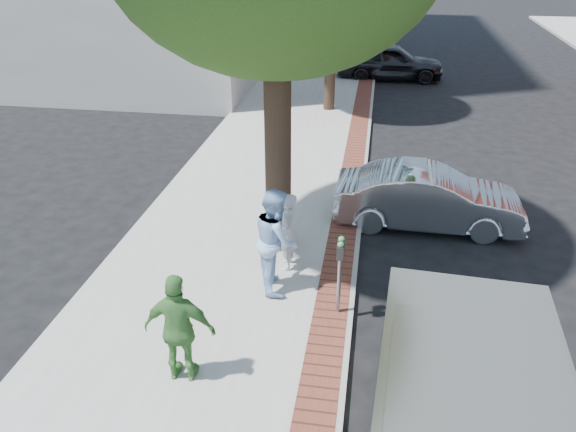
% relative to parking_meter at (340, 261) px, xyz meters
% --- Properties ---
extents(ground, '(120.00, 120.00, 0.00)m').
position_rel_parking_meter_xyz_m(ground, '(-0.82, 0.21, -1.21)').
color(ground, black).
rests_on(ground, ground).
extents(sidewalk, '(5.00, 60.00, 0.15)m').
position_rel_parking_meter_xyz_m(sidewalk, '(-2.32, 8.21, -1.13)').
color(sidewalk, '#9E9991').
rests_on(sidewalk, ground).
extents(brick_strip, '(0.60, 60.00, 0.01)m').
position_rel_parking_meter_xyz_m(brick_strip, '(-0.12, 8.21, -1.05)').
color(brick_strip, brown).
rests_on(brick_strip, sidewalk).
extents(curb, '(0.10, 60.00, 0.15)m').
position_rel_parking_meter_xyz_m(curb, '(0.23, 8.21, -1.13)').
color(curb, gray).
rests_on(curb, ground).
extents(office_base, '(18.20, 22.20, 4.00)m').
position_rel_parking_meter_xyz_m(office_base, '(-13.82, 22.21, 0.79)').
color(office_base, gray).
rests_on(office_base, ground).
extents(signal_near, '(0.70, 0.15, 3.80)m').
position_rel_parking_meter_xyz_m(signal_near, '(0.08, 22.21, 1.05)').
color(signal_near, black).
rests_on(signal_near, ground).
extents(parking_meter, '(0.12, 0.32, 1.47)m').
position_rel_parking_meter_xyz_m(parking_meter, '(0.00, 0.00, 0.00)').
color(parking_meter, gray).
rests_on(parking_meter, sidewalk).
extents(person_gray, '(0.44, 0.61, 1.58)m').
position_rel_parking_meter_xyz_m(person_gray, '(-1.11, 1.31, -0.27)').
color(person_gray, '#BBBBC0').
rests_on(person_gray, sidewalk).
extents(person_officer, '(1.01, 1.15, 1.99)m').
position_rel_parking_meter_xyz_m(person_officer, '(-1.21, 0.62, -0.06)').
color(person_officer, '#9BC3F0').
rests_on(person_officer, sidewalk).
extents(person_green, '(1.06, 0.46, 1.79)m').
position_rel_parking_meter_xyz_m(person_green, '(-2.15, -1.95, -0.16)').
color(person_green, '#4A8A3E').
rests_on(person_green, sidewalk).
extents(sedan_silver, '(4.22, 1.51, 1.38)m').
position_rel_parking_meter_xyz_m(sedan_silver, '(1.73, 3.81, -0.51)').
color(sedan_silver, silver).
rests_on(sedan_silver, ground).
extents(bg_car, '(4.75, 2.09, 1.59)m').
position_rel_parking_meter_xyz_m(bg_car, '(0.88, 17.69, -0.41)').
color(bg_car, black).
rests_on(bg_car, ground).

